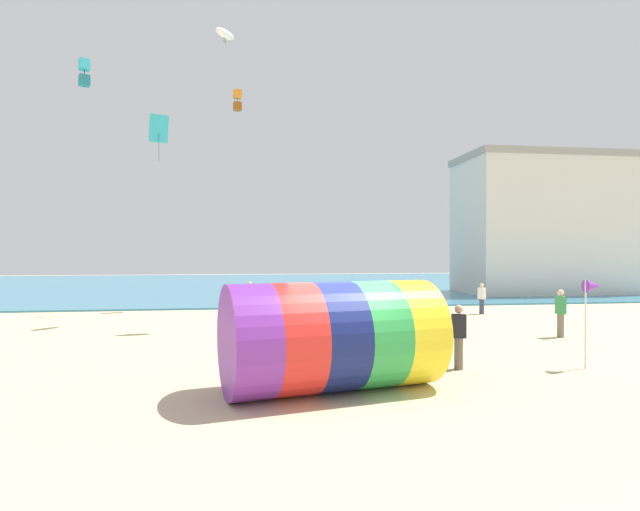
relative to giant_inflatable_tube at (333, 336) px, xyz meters
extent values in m
plane|color=#CCBA8C|center=(0.19, -0.29, -1.24)|extent=(120.00, 120.00, 0.00)
cube|color=teal|center=(0.19, 36.48, -1.19)|extent=(120.00, 40.00, 0.10)
cylinder|color=purple|center=(-1.91, -0.42, 0.00)|extent=(1.47, 2.63, 2.48)
cylinder|color=red|center=(-0.97, -0.21, 0.00)|extent=(1.47, 2.63, 2.48)
cylinder|color=navy|center=(-0.02, -0.01, 0.00)|extent=(1.47, 2.63, 2.48)
cylinder|color=green|center=(0.92, 0.20, 0.00)|extent=(1.47, 2.63, 2.48)
cylinder|color=yellow|center=(1.86, 0.41, 0.00)|extent=(1.47, 2.63, 2.48)
cylinder|color=black|center=(2.35, 0.51, 0.00)|extent=(0.55, 2.25, 2.29)
cylinder|color=#726651|center=(3.69, 1.57, -0.82)|extent=(0.24, 0.24, 0.85)
cube|color=#232328|center=(3.69, 1.57, -0.07)|extent=(0.39, 0.27, 0.64)
sphere|color=tan|center=(3.69, 1.57, 0.38)|extent=(0.23, 0.23, 0.23)
cube|color=#2DB2C6|center=(-6.64, 15.65, 8.34)|extent=(1.03, 0.73, 1.39)
cylinder|color=#1B6B77|center=(-6.64, 15.65, 7.36)|extent=(0.03, 0.03, 1.42)
cube|color=orange|center=(-2.65, 17.26, 10.79)|extent=(0.51, 0.51, 0.46)
cube|color=#8F4F12|center=(-2.65, 17.26, 10.11)|extent=(0.51, 0.51, 0.46)
cylinder|color=black|center=(-2.65, 17.26, 10.45)|extent=(0.02, 0.02, 1.22)
ellipsoid|color=white|center=(-3.08, 12.26, 11.99)|extent=(1.17, 1.32, 0.52)
cube|color=gray|center=(-3.08, 12.26, 11.73)|extent=(0.12, 0.15, 0.32)
cube|color=#2DB2C6|center=(-8.22, 9.03, 9.11)|extent=(0.50, 0.50, 0.40)
cube|color=#1B6B77|center=(-8.22, 9.03, 8.51)|extent=(0.50, 0.50, 0.40)
cylinder|color=black|center=(-8.22, 9.03, 8.81)|extent=(0.02, 0.02, 1.08)
cylinder|color=#726651|center=(9.48, 5.84, -0.81)|extent=(0.24, 0.24, 0.87)
cube|color=#338C4C|center=(9.48, 5.84, -0.05)|extent=(0.25, 0.38, 0.65)
sphere|color=beige|center=(9.48, 5.84, 0.41)|extent=(0.23, 0.23, 0.23)
cylinder|color=#383D56|center=(-1.96, 12.88, -0.82)|extent=(0.24, 0.24, 0.85)
cube|color=yellow|center=(-1.96, 12.88, -0.07)|extent=(0.42, 0.37, 0.64)
sphere|color=tan|center=(-1.96, 12.88, 0.39)|extent=(0.23, 0.23, 0.23)
cylinder|color=#383D56|center=(9.72, 12.73, -0.86)|extent=(0.24, 0.24, 0.76)
cube|color=white|center=(9.72, 12.73, -0.19)|extent=(0.34, 0.42, 0.57)
sphere|color=beige|center=(9.72, 12.73, 0.22)|extent=(0.21, 0.21, 0.21)
cube|color=silver|center=(20.37, 23.59, 3.68)|extent=(13.25, 6.24, 9.85)
cube|color=gray|center=(20.37, 23.59, 8.86)|extent=(13.51, 6.37, 0.50)
cylinder|color=silver|center=(7.13, 1.18, -0.03)|extent=(0.05, 0.05, 2.42)
cone|color=purple|center=(7.35, 1.18, 0.99)|extent=(0.45, 0.36, 0.36)
camera|label=1|loc=(-1.81, -11.21, 1.93)|focal=28.00mm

